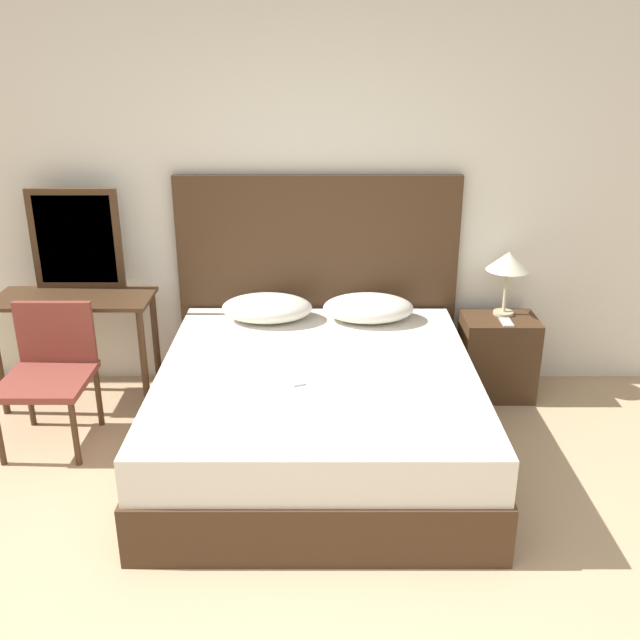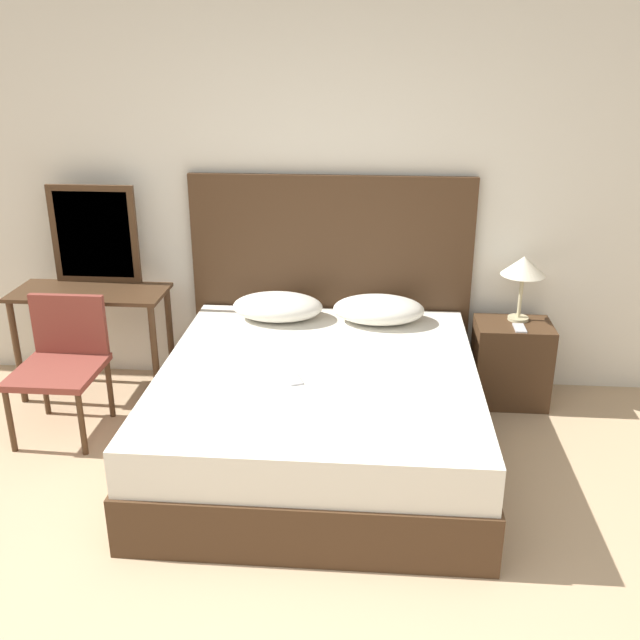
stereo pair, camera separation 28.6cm
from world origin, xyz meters
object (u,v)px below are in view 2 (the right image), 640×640
at_px(table_lamp, 523,268).
at_px(vanity_desk, 92,310).
at_px(chair, 62,357).
at_px(phone_on_bed, 293,379).
at_px(nightstand, 511,363).
at_px(phone_on_nightstand, 520,328).
at_px(bed, 319,412).

xyz_separation_m(table_lamp, vanity_desk, (-2.83, -0.17, -0.31)).
relative_size(table_lamp, vanity_desk, 0.43).
bearing_deg(chair, phone_on_bed, -14.39).
distance_m(phone_on_bed, nightstand, 1.67).
bearing_deg(phone_on_nightstand, vanity_desk, -179.86).
relative_size(bed, phone_on_nightstand, 13.09).
bearing_deg(vanity_desk, phone_on_nightstand, 0.14).
bearing_deg(vanity_desk, chair, -91.87).
bearing_deg(nightstand, vanity_desk, -178.02).
distance_m(nightstand, vanity_desk, 2.81).
xyz_separation_m(phone_on_bed, table_lamp, (1.38, 1.02, 0.35)).
bearing_deg(table_lamp, phone_on_bed, -143.49).
bearing_deg(vanity_desk, table_lamp, 3.41).
distance_m(nightstand, chair, 2.87).
height_order(table_lamp, phone_on_nightstand, table_lamp).
distance_m(bed, table_lamp, 1.64).
bearing_deg(bed, vanity_desk, 156.48).
bearing_deg(chair, vanity_desk, 88.13).
distance_m(table_lamp, chair, 2.95).
bearing_deg(nightstand, table_lamp, 65.73).
distance_m(bed, vanity_desk, 1.75).
relative_size(nightstand, table_lamp, 1.29).
relative_size(bed, vanity_desk, 1.95).
distance_m(phone_on_bed, phone_on_nightstand, 1.60).
bearing_deg(table_lamp, chair, -167.28).
relative_size(phone_on_bed, nightstand, 0.29).
bearing_deg(phone_on_nightstand, chair, -170.35).
distance_m(phone_on_bed, vanity_desk, 1.68).
bearing_deg(phone_on_nightstand, phone_on_bed, -147.75).
bearing_deg(phone_on_bed, vanity_desk, 149.67).
bearing_deg(chair, nightstand, 11.46).
xyz_separation_m(phone_on_bed, nightstand, (1.34, 0.95, -0.29)).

